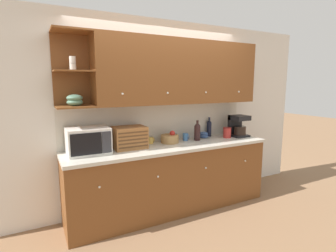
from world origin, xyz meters
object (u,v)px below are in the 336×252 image
Objects in this scene: microwave at (88,141)px; second_wine_bottle at (209,128)px; wine_bottle at (197,131)px; bread_box at (129,138)px; mug_blue_second at (150,140)px; fruit_basket at (170,138)px; mug at (186,137)px; coffee_maker at (238,126)px; storage_canister at (227,132)px; bowl_stack_on_counter at (204,135)px.

microwave is 1.61× the size of second_wine_bottle.
second_wine_bottle is (0.34, 0.17, 0.00)m from wine_bottle.
microwave is 0.52m from bread_box.
mug_blue_second is 0.27m from fruit_basket.
bread_box is 0.38m from mug_blue_second.
second_wine_bottle is (1.37, 0.16, -0.00)m from bread_box.
bread_box is at bearing -176.04° from mug.
coffee_maker is (2.28, -0.03, 0.01)m from microwave.
storage_canister is (0.51, -0.05, -0.05)m from wine_bottle.
bread_box is 1.38m from second_wine_bottle.
fruit_basket reaches higher than mug_blue_second.
wine_bottle is 1.85× the size of storage_canister.
fruit_basket is at bearing 174.12° from storage_canister.
mug is 0.19m from wine_bottle.
mug is 0.36× the size of second_wine_bottle.
microwave is at bearing -179.68° from wine_bottle.
coffee_maker is at bearing -4.09° from fruit_basket.
wine_bottle reaches higher than fruit_basket.
storage_canister is at bearing -8.83° from mug_blue_second.
second_wine_bottle reaches higher than mug.
coffee_maker reaches higher than storage_canister.
storage_canister is (1.20, -0.19, 0.04)m from mug_blue_second.
storage_canister is (0.32, -0.16, 0.03)m from bowl_stack_on_counter.
second_wine_bottle is (1.02, 0.04, 0.09)m from mug_blue_second.
wine_bottle reaches higher than mug.
storage_canister is (0.18, -0.22, -0.05)m from second_wine_bottle.
mug_blue_second is 0.87m from bowl_stack_on_counter.
mug_blue_second is 0.34× the size of wine_bottle.
coffee_maker is (1.77, -0.05, 0.03)m from bread_box.
microwave is at bearing 178.77° from storage_canister.
wine_bottle is (1.54, 0.01, -0.02)m from microwave.
coffee_maker reaches higher than bowl_stack_on_counter.
mug is at bearing -173.64° from bowl_stack_on_counter.
storage_canister reaches higher than mug_blue_second.
bread_box is 1.54m from storage_canister.
bread_box reaches higher than storage_canister.
fruit_basket reaches higher than mug.
bowl_stack_on_counter is at bearing 29.28° from wine_bottle.
bread_box reaches higher than bowl_stack_on_counter.
storage_canister is at bearing -1.23° from microwave.
wine_bottle reaches higher than storage_canister.
bowl_stack_on_counter is at bearing 165.25° from coffee_maker.
fruit_basket reaches higher than storage_canister.
microwave reaches higher than second_wine_bottle.
bread_box is 1.66× the size of fruit_basket.
fruit_basket is 2.30× the size of mug.
mug_blue_second is 0.93× the size of mug.
wine_bottle reaches higher than bowl_stack_on_counter.
second_wine_bottle reaches higher than fruit_basket.
bowl_stack_on_counter is 0.58m from coffee_maker.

